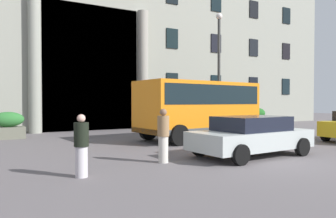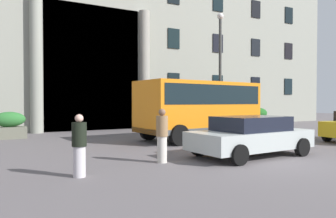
# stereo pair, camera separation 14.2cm
# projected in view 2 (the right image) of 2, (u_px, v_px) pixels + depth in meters

# --- Properties ---
(ground_plane) EXTENTS (80.00, 64.00, 0.12)m
(ground_plane) POSITION_uv_depth(u_px,v_px,m) (262.00, 161.00, 10.20)
(ground_plane) COLOR #615A5D
(office_building_facade) EXTENTS (40.52, 9.62, 14.85)m
(office_building_facade) POSITION_uv_depth(u_px,v_px,m) (102.00, 32.00, 25.39)
(office_building_facade) COLOR gray
(office_building_facade) RESTS_ON ground_plane
(orange_minibus) EXTENTS (6.35, 3.29, 2.81)m
(orange_minibus) POSITION_uv_depth(u_px,v_px,m) (199.00, 106.00, 15.60)
(orange_minibus) COLOR orange
(orange_minibus) RESTS_ON ground_plane
(bus_stop_sign) EXTENTS (0.44, 0.08, 2.45)m
(bus_stop_sign) POSITION_uv_depth(u_px,v_px,m) (243.00, 107.00, 19.34)
(bus_stop_sign) COLOR #919A12
(bus_stop_sign) RESTS_ON ground_plane
(hedge_planter_far_west) EXTENTS (2.07, 0.86, 1.38)m
(hedge_planter_far_west) POSITION_uv_depth(u_px,v_px,m) (219.00, 119.00, 22.06)
(hedge_planter_far_west) COLOR #6D685B
(hedge_planter_far_west) RESTS_ON ground_plane
(hedge_planter_entrance_left) EXTENTS (1.60, 0.89, 1.48)m
(hedge_planter_entrance_left) POSITION_uv_depth(u_px,v_px,m) (171.00, 119.00, 20.56)
(hedge_planter_entrance_left) COLOR #6B6C58
(hedge_planter_entrance_left) RESTS_ON ground_plane
(hedge_planter_west) EXTENTS (1.58, 0.94, 1.36)m
(hedge_planter_west) POSITION_uv_depth(u_px,v_px,m) (9.00, 126.00, 15.97)
(hedge_planter_west) COLOR #676757
(hedge_planter_west) RESTS_ON ground_plane
(hedge_planter_entrance_right) EXTENTS (1.62, 1.00, 1.40)m
(hedge_planter_entrance_right) POSITION_uv_depth(u_px,v_px,m) (259.00, 117.00, 24.43)
(hedge_planter_entrance_right) COLOR gray
(hedge_planter_entrance_right) RESTS_ON ground_plane
(white_taxi_kerbside) EXTENTS (4.48, 2.33, 1.36)m
(white_taxi_kerbside) POSITION_uv_depth(u_px,v_px,m) (251.00, 136.00, 10.83)
(white_taxi_kerbside) COLOR #B1B9B6
(white_taxi_kerbside) RESTS_ON ground_plane
(motorcycle_near_kerb) EXTENTS (1.97, 0.73, 0.89)m
(motorcycle_near_kerb) POSITION_uv_depth(u_px,v_px,m) (234.00, 134.00, 13.68)
(motorcycle_near_kerb) COLOR black
(motorcycle_near_kerb) RESTS_ON ground_plane
(pedestrian_woman_dark_dress) EXTENTS (0.36, 0.36, 1.55)m
(pedestrian_woman_dark_dress) POSITION_uv_depth(u_px,v_px,m) (79.00, 146.00, 7.81)
(pedestrian_woman_dark_dress) COLOR silver
(pedestrian_woman_dark_dress) RESTS_ON ground_plane
(pedestrian_woman_with_bag) EXTENTS (0.36, 0.36, 1.65)m
(pedestrian_woman_with_bag) POSITION_uv_depth(u_px,v_px,m) (162.00, 136.00, 9.66)
(pedestrian_woman_with_bag) COLOR beige
(pedestrian_woman_with_bag) RESTS_ON ground_plane
(lamppost_plaza_centre) EXTENTS (0.40, 0.40, 7.31)m
(lamppost_plaza_centre) POSITION_uv_depth(u_px,v_px,m) (220.00, 63.00, 19.46)
(lamppost_plaza_centre) COLOR #3A3C3B
(lamppost_plaza_centre) RESTS_ON ground_plane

